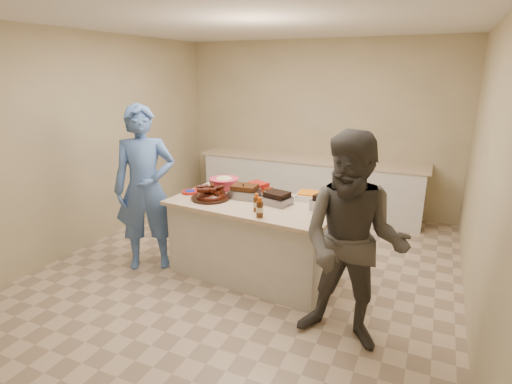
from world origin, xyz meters
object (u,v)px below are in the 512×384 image
at_px(rib_platter, 211,199).
at_px(guest_gray, 345,340).
at_px(coleslaw_bowl, 224,190).
at_px(bbq_bottle_b, 256,211).
at_px(plastic_cup, 214,187).
at_px(guest_blue, 152,264).
at_px(mustard_bottle, 249,197).
at_px(roasting_pan, 328,210).
at_px(island, 254,273).
at_px(bbq_bottle_a, 260,217).

relative_size(rib_platter, guest_gray, 0.24).
distance_m(coleslaw_bowl, bbq_bottle_b, 0.85).
xyz_separation_m(plastic_cup, guest_blue, (-0.53, -0.62, -0.86)).
bearing_deg(mustard_bottle, roasting_pan, -3.77).
xyz_separation_m(island, guest_gray, (1.21, -0.75, 0.00)).
bearing_deg(rib_platter, bbq_bottle_b, -14.18).
xyz_separation_m(roasting_pan, coleslaw_bowl, (-1.32, 0.20, 0.00)).
bearing_deg(rib_platter, roasting_pan, 7.73).
xyz_separation_m(bbq_bottle_a, guest_gray, (0.97, -0.35, -0.86)).
height_order(plastic_cup, guest_gray, plastic_cup).
relative_size(roasting_pan, coleslaw_bowl, 0.79).
height_order(guest_blue, guest_gray, guest_gray).
relative_size(bbq_bottle_a, plastic_cup, 1.81).
relative_size(rib_platter, guest_blue, 0.23).
xyz_separation_m(bbq_bottle_a, guest_blue, (-1.45, 0.09, -0.86)).
relative_size(island, bbq_bottle_a, 9.04).
distance_m(rib_platter, guest_gray, 2.01).
height_order(island, rib_platter, rib_platter).
bearing_deg(rib_platter, bbq_bottle_a, -22.51).
distance_m(rib_platter, roasting_pan, 1.29).
xyz_separation_m(roasting_pan, mustard_bottle, (-0.93, 0.06, 0.00)).
distance_m(bbq_bottle_b, guest_gray, 1.45).
xyz_separation_m(plastic_cup, guest_gray, (1.89, -1.06, -0.86)).
bearing_deg(guest_blue, mustard_bottle, -10.35).
bearing_deg(island, plastic_cup, 160.17).
bearing_deg(bbq_bottle_a, island, 121.49).
bearing_deg(coleslaw_bowl, bbq_bottle_a, -41.47).
relative_size(roasting_pan, guest_gray, 0.15).
bearing_deg(plastic_cup, guest_gray, -29.15).
height_order(rib_platter, guest_gray, rib_platter).
bearing_deg(bbq_bottle_a, roasting_pan, 40.93).
relative_size(rib_platter, coleslaw_bowl, 1.23).
distance_m(roasting_pan, mustard_bottle, 0.93).
bearing_deg(bbq_bottle_a, guest_gray, -19.86).
relative_size(coleslaw_bowl, plastic_cup, 3.16).
height_order(bbq_bottle_a, plastic_cup, bbq_bottle_a).
height_order(island, coleslaw_bowl, coleslaw_bowl).
bearing_deg(coleslaw_bowl, rib_platter, -84.89).
bearing_deg(mustard_bottle, rib_platter, -146.39).
distance_m(island, bbq_bottle_b, 0.91).
bearing_deg(roasting_pan, island, -157.18).
bearing_deg(plastic_cup, coleslaw_bowl, -10.72).
distance_m(roasting_pan, guest_gray, 1.26).
bearing_deg(mustard_bottle, guest_blue, -157.31).
distance_m(bbq_bottle_b, guest_blue, 1.61).
xyz_separation_m(bbq_bottle_b, mustard_bottle, (-0.28, 0.39, 0.00)).
height_order(roasting_pan, plastic_cup, same).
xyz_separation_m(coleslaw_bowl, bbq_bottle_a, (0.77, -0.68, 0.00)).
distance_m(coleslaw_bowl, bbq_bottle_a, 1.02).
height_order(island, mustard_bottle, mustard_bottle).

